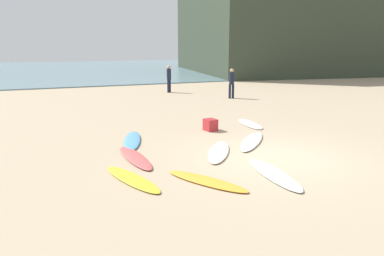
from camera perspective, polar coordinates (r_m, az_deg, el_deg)
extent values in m
plane|color=tan|center=(10.47, 12.18, -4.44)|extent=(120.00, 120.00, 0.00)
cube|color=slate|center=(47.95, -15.43, 8.70)|extent=(120.00, 40.00, 0.08)
cube|color=#333D2D|center=(44.56, 15.25, 15.54)|extent=(24.54, 22.23, 11.10)
ellipsoid|color=#F5E1C9|center=(10.68, 4.10, -3.62)|extent=(1.68, 2.23, 0.08)
ellipsoid|color=#5299D7|center=(12.02, -9.10, -1.87)|extent=(1.17, 2.51, 0.09)
ellipsoid|color=yellow|center=(8.69, -9.15, -7.67)|extent=(1.11, 2.26, 0.07)
ellipsoid|color=silver|center=(14.53, 8.85, 0.64)|extent=(0.88, 2.03, 0.07)
ellipsoid|color=orange|center=(8.47, 2.25, -8.08)|extent=(1.50, 2.12, 0.07)
ellipsoid|color=#D35553|center=(10.24, -8.70, -4.45)|extent=(0.65, 2.41, 0.08)
ellipsoid|color=white|center=(9.10, 12.34, -6.85)|extent=(0.81, 2.44, 0.07)
ellipsoid|color=white|center=(11.94, 9.12, -1.99)|extent=(2.07, 2.26, 0.08)
cylinder|color=#191E33|center=(21.42, 5.79, 5.59)|extent=(0.14, 0.14, 0.80)
cylinder|color=#191E33|center=(21.51, 6.27, 5.61)|extent=(0.14, 0.14, 0.80)
cylinder|color=#191E33|center=(21.38, 6.08, 7.54)|extent=(0.29, 0.29, 0.67)
sphere|color=tan|center=(21.35, 6.10, 8.72)|extent=(0.22, 0.22, 0.22)
cylinder|color=#191E33|center=(24.07, -3.41, 6.44)|extent=(0.14, 0.14, 0.82)
cylinder|color=#191E33|center=(23.89, -3.64, 6.39)|extent=(0.14, 0.14, 0.82)
cylinder|color=#191E33|center=(23.91, -3.55, 8.21)|extent=(0.40, 0.40, 0.68)
sphere|color=tan|center=(23.88, -3.56, 9.29)|extent=(0.22, 0.22, 0.22)
cube|color=#B2282D|center=(13.37, 2.83, 0.49)|extent=(0.43, 0.50, 0.42)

